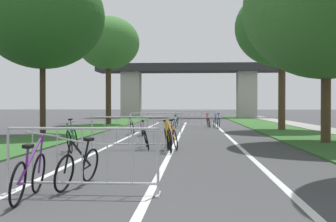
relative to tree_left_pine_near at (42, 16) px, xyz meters
The scene contains 26 objects.
grass_verge_left 8.01m from the tree_left_pine_near, 82.13° to the left, with size 3.04×56.58×0.05m, color #2D5B26.
grass_verge_right 14.31m from the tree_left_pine_near, 25.89° to the left, with size 3.04×56.58×0.05m, color #2D5B26.
sidewalk_path_right 16.37m from the tree_left_pine_near, 21.96° to the left, with size 1.80×56.58×0.08m, color gray.
lane_stripe_center 8.47m from the tree_left_pine_near, ahead, with size 0.14×32.73×0.01m, color silver.
lane_stripe_right_lane 10.23m from the tree_left_pine_near, ahead, with size 0.14×32.73×0.01m, color silver.
lane_stripe_left_lane 6.97m from the tree_left_pine_near, 13.80° to the right, with size 0.14×32.73×0.01m, color silver.
overpass_bridge 30.08m from the tree_left_pine_near, 77.83° to the left, with size 20.76×3.78×6.10m.
tree_left_pine_near is the anchor object (origin of this frame).
tree_left_cypress_far 11.67m from the tree_left_pine_near, 86.45° to the left, with size 4.56×4.56×7.94m.
tree_right_oak_near 12.36m from the tree_left_pine_near, 17.23° to the right, with size 5.99×5.99×7.44m.
tree_right_maple_mid 12.82m from the tree_left_pine_near, 21.75° to the left, with size 5.23×5.23×7.97m.
crowd_barrier_nearest 14.84m from the tree_left_pine_near, 67.72° to the right, with size 2.43×0.45×1.05m.
crowd_barrier_second 9.39m from the tree_left_pine_near, 51.13° to the right, with size 2.45×0.58×1.05m.
crowd_barrier_third 7.26m from the tree_left_pine_near, ahead, with size 2.43×0.45×1.05m.
crowd_barrier_fourth 11.33m from the tree_left_pine_near, 45.80° to the left, with size 2.44×0.52×1.05m.
bicycle_white_0 6.95m from the tree_left_pine_near, ahead, with size 0.50×1.69×0.91m.
bicycle_yellow_1 10.42m from the tree_left_pine_near, 46.50° to the right, with size 0.53×1.69×1.04m.
bicycle_orange_2 9.90m from the tree_left_pine_near, 41.61° to the right, with size 0.63×1.72×0.96m.
bicycle_black_3 14.32m from the tree_left_pine_near, 67.63° to the right, with size 0.45×1.59×0.89m.
bicycle_blue_4 11.98m from the tree_left_pine_near, 39.05° to the left, with size 0.53×1.67×0.96m.
bicycle_red_5 12.23m from the tree_left_pine_near, 44.45° to the left, with size 0.51×1.70×0.97m.
bicycle_purple_6 15.03m from the tree_left_pine_near, 70.90° to the right, with size 0.55×1.60×0.98m.
bicycle_green_7 9.13m from the tree_left_pine_near, 63.65° to the right, with size 0.52×1.76×0.99m.
bicycle_teal_8 10.32m from the tree_left_pine_near, 49.11° to the left, with size 0.68×1.58×0.90m.
bicycle_silver_9 9.43m from the tree_left_pine_near, 46.20° to the right, with size 0.66×1.65×0.93m.
bicycle_white_10 6.63m from the tree_left_pine_near, 14.03° to the left, with size 0.58×1.66×1.00m.
Camera 1 is at (0.71, -2.11, 1.39)m, focal length 45.84 mm.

